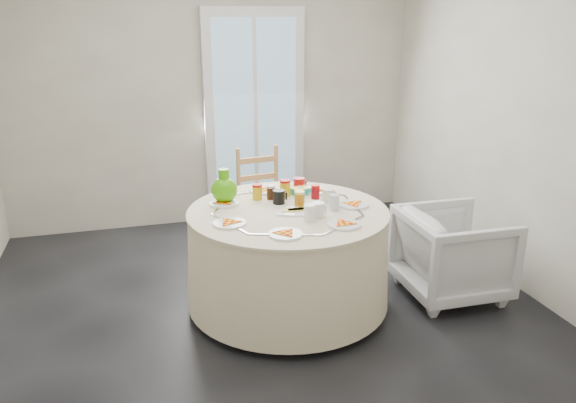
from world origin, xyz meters
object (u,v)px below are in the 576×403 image
object	(u,v)px
table	(288,258)
wooden_chair	(265,201)
armchair	(453,246)
green_pitcher	(224,185)

from	to	relation	value
table	wooden_chair	size ratio (longest dim) A/B	1.54
table	wooden_chair	world-z (taller)	wooden_chair
armchair	green_pitcher	bearing A→B (deg)	75.32
table	green_pitcher	world-z (taller)	green_pitcher
table	armchair	bearing A→B (deg)	-7.89
wooden_chair	armchair	distance (m)	1.66
wooden_chair	armchair	world-z (taller)	wooden_chair
armchair	table	bearing A→B (deg)	83.15
armchair	green_pitcher	size ratio (longest dim) A/B	3.01
wooden_chair	green_pitcher	size ratio (longest dim) A/B	3.85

